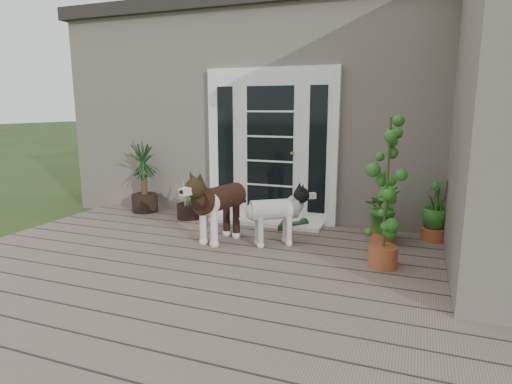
% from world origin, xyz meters
% --- Properties ---
extents(deck, '(6.20, 4.60, 0.12)m').
position_xyz_m(deck, '(0.00, 0.40, 0.06)').
color(deck, '#6B5B4C').
rests_on(deck, ground).
extents(house_main, '(7.40, 4.00, 3.10)m').
position_xyz_m(house_main, '(0.00, 4.65, 1.55)').
color(house_main, '#665E54').
rests_on(house_main, ground).
extents(roof_main, '(7.60, 4.20, 0.20)m').
position_xyz_m(roof_main, '(0.00, 4.65, 3.20)').
color(roof_main, '#2D2826').
rests_on(roof_main, house_main).
extents(door_unit, '(1.90, 0.14, 2.15)m').
position_xyz_m(door_unit, '(-0.20, 2.60, 1.19)').
color(door_unit, white).
rests_on(door_unit, deck).
extents(door_step, '(1.60, 0.40, 0.05)m').
position_xyz_m(door_step, '(-0.20, 2.40, 0.14)').
color(door_step, white).
rests_on(door_step, deck).
extents(brindle_dog, '(0.62, 1.01, 0.78)m').
position_xyz_m(brindle_dog, '(-0.45, 1.44, 0.51)').
color(brindle_dog, '#321B12').
rests_on(brindle_dog, deck).
extents(white_dog, '(0.81, 0.70, 0.63)m').
position_xyz_m(white_dog, '(0.21, 1.54, 0.44)').
color(white_dog, white).
rests_on(white_dog, deck).
extents(spider_plant, '(0.68, 0.68, 0.59)m').
position_xyz_m(spider_plant, '(-1.35, 2.26, 0.42)').
color(spider_plant, '#82A263').
rests_on(spider_plant, deck).
extents(yucca, '(0.81, 0.81, 1.10)m').
position_xyz_m(yucca, '(-2.22, 2.40, 0.67)').
color(yucca, black).
rests_on(yucca, deck).
extents(herb_a, '(0.58, 0.58, 0.54)m').
position_xyz_m(herb_a, '(1.37, 2.22, 0.39)').
color(herb_a, '#295919').
rests_on(herb_a, deck).
extents(herb_b, '(0.44, 0.44, 0.58)m').
position_xyz_m(herb_b, '(1.41, 1.99, 0.41)').
color(herb_b, '#1D601B').
rests_on(herb_b, deck).
extents(herb_c, '(0.44, 0.44, 0.63)m').
position_xyz_m(herb_c, '(1.99, 2.40, 0.44)').
color(herb_c, '#1E641C').
rests_on(herb_c, deck).
extents(sapling, '(0.55, 0.55, 1.58)m').
position_xyz_m(sapling, '(1.48, 1.24, 0.91)').
color(sapling, '#185418').
rests_on(sapling, deck).
extents(clog_left, '(0.16, 0.31, 0.09)m').
position_xyz_m(clog_left, '(0.12, 2.24, 0.17)').
color(clog_left, '#153415').
rests_on(clog_left, deck).
extents(clog_right, '(0.32, 0.36, 0.10)m').
position_xyz_m(clog_right, '(0.28, 2.36, 0.17)').
color(clog_right, '#153618').
rests_on(clog_right, deck).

